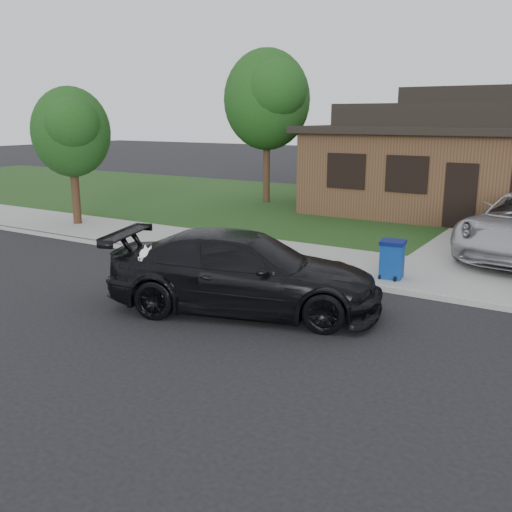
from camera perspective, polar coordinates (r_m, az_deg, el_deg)
The scene contains 9 objects.
ground at distance 12.02m, azimuth -12.30°, elevation -4.61°, with size 120.00×120.00×0.00m, color black.
sidewalk at distance 15.82m, azimuth 0.27°, elevation 0.38°, with size 60.00×3.00×0.12m, color gray.
curb at distance 14.60m, azimuth -2.80°, elevation -0.78°, with size 60.00×0.12×0.12m, color gray.
lawn at distance 22.90m, azimuth 10.80°, elevation 4.34°, with size 60.00×13.00×0.13m, color #193814.
sedan at distance 11.13m, azimuth -1.18°, elevation -1.61°, with size 5.73×3.72×1.54m.
recycling_bin at distance 13.31m, azimuth 13.45°, elevation -0.33°, with size 0.60×0.61×0.89m.
house at distance 23.53m, azimuth 22.06°, elevation 8.91°, with size 12.60×8.60×4.65m.
tree_0 at distance 24.39m, azimuth 1.29°, elevation 15.55°, with size 3.78×3.60×6.34m.
tree_2 at distance 20.32m, azimuth -18.00°, elevation 11.84°, with size 2.73×2.60×4.59m.
Camera 1 is at (8.03, -8.13, 3.73)m, focal length 40.00 mm.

